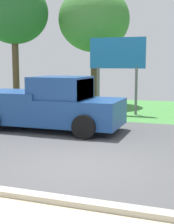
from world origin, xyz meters
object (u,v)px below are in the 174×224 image
Objects in this scene: roadside_billboard at (117,59)px; tree_left_far at (14,13)px; pickup_truck at (49,105)px; tree_right_far at (94,20)px.

tree_left_far reaches higher than roadside_billboard.
pickup_truck is 0.78× the size of tree_left_far.
pickup_truck is 8.45m from tree_right_far.
roadside_billboard is at bearing -55.31° from tree_right_far.
tree_left_far is at bearing 128.17° from pickup_truck.
pickup_truck is at bearing -106.95° from roadside_billboard.
roadside_billboard is at bearing 70.92° from pickup_truck.
tree_right_far reaches higher than pickup_truck.
roadside_billboard reaches higher than pickup_truck.
pickup_truck is 1.49× the size of roadside_billboard.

